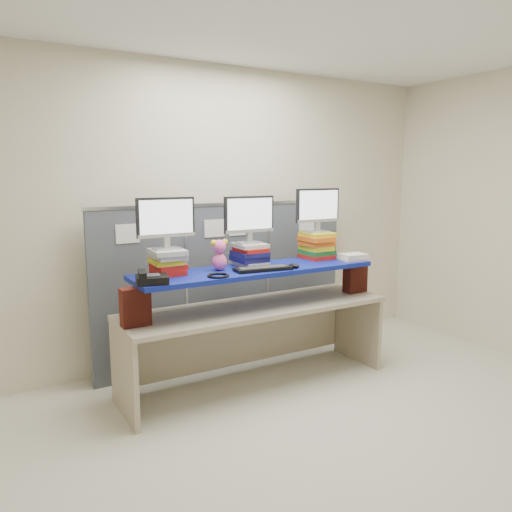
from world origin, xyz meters
TOP-DOWN VIEW (x-y plane):
  - room at (0.00, 0.00)m, footprint 5.00×4.00m
  - cubicle_partition at (-0.00, 1.78)m, footprint 2.60×0.06m
  - desk at (-0.06, 1.16)m, footprint 2.31×0.69m
  - brick_pier_left at (-1.10, 1.11)m, footprint 0.21×0.11m
  - brick_pier_right at (0.98, 1.10)m, footprint 0.21×0.11m
  - blue_board at (-0.06, 1.16)m, footprint 2.07×0.53m
  - book_stack_left at (-0.78, 1.29)m, footprint 0.26×0.31m
  - book_stack_center at (-0.05, 1.28)m, footprint 0.25×0.30m
  - book_stack_right at (0.66, 1.27)m, footprint 0.27×0.29m
  - monitor_left at (-0.79, 1.28)m, footprint 0.46×0.13m
  - monitor_center at (-0.06, 1.27)m, footprint 0.46×0.13m
  - monitor_right at (0.66, 1.27)m, footprint 0.46×0.13m
  - keyboard at (-0.07, 1.03)m, footprint 0.49×0.22m
  - mouse at (0.21, 1.00)m, footprint 0.10×0.13m
  - desk_phone at (-1.01, 1.03)m, footprint 0.26×0.24m
  - headset at (-0.49, 1.00)m, footprint 0.17×0.17m
  - plush_toy at (-0.37, 1.22)m, footprint 0.15×0.11m
  - binder_stack at (0.89, 1.04)m, footprint 0.26×0.22m

SIDE VIEW (x-z plane):
  - desk at x=-0.06m, z-range 0.21..0.91m
  - cubicle_partition at x=0.00m, z-range 0.00..1.53m
  - brick_pier_left at x=-1.10m, z-range 0.70..0.98m
  - brick_pier_right at x=0.98m, z-range 0.70..0.98m
  - blue_board at x=-0.06m, z-range 0.98..1.02m
  - headset at x=-0.49m, z-range 1.02..1.04m
  - keyboard at x=-0.07m, z-range 1.02..1.05m
  - mouse at x=0.21m, z-range 1.02..1.06m
  - binder_stack at x=0.89m, z-range 1.02..1.08m
  - desk_phone at x=-1.01m, z-range 1.01..1.10m
  - book_stack_center at x=-0.05m, z-range 1.02..1.21m
  - book_stack_left at x=-0.78m, z-range 1.02..1.22m
  - book_stack_right at x=0.66m, z-range 1.02..1.26m
  - plush_toy at x=-0.37m, z-range 1.02..1.28m
  - room at x=0.00m, z-range 0.00..2.80m
  - monitor_center at x=-0.06m, z-range 1.24..1.64m
  - monitor_left at x=-0.79m, z-range 1.24..1.64m
  - monitor_right at x=0.66m, z-range 1.29..1.69m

